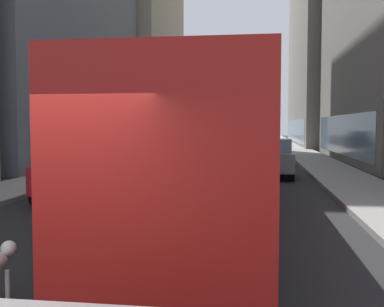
{
  "coord_description": "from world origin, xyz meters",
  "views": [
    {
      "loc": [
        2.25,
        -3.24,
        2.18
      ],
      "look_at": [
        0.48,
        9.27,
        1.4
      ],
      "focal_mm": 42.93,
      "sensor_mm": 36.0,
      "label": 1
    }
  ],
  "objects_px": {
    "car_red_coupe": "(86,171)",
    "car_grey_wagon": "(270,157)",
    "car_black_suv": "(263,139)",
    "car_silver_sedan": "(176,147)",
    "transit_bus": "(209,143)"
  },
  "relations": [
    {
      "from": "car_red_coupe",
      "to": "car_black_suv",
      "type": "distance_m",
      "value": 33.11
    },
    {
      "from": "car_black_suv",
      "to": "car_red_coupe",
      "type": "bearing_deg",
      "value": -99.74
    },
    {
      "from": "car_black_suv",
      "to": "car_grey_wagon",
      "type": "bearing_deg",
      "value": -90.0
    },
    {
      "from": "car_red_coupe",
      "to": "transit_bus",
      "type": "bearing_deg",
      "value": -35.4
    },
    {
      "from": "car_red_coupe",
      "to": "car_grey_wagon",
      "type": "relative_size",
      "value": 1.01
    },
    {
      "from": "transit_bus",
      "to": "car_black_suv",
      "type": "distance_m",
      "value": 35.52
    },
    {
      "from": "car_red_coupe",
      "to": "car_black_suv",
      "type": "bearing_deg",
      "value": 80.26
    },
    {
      "from": "car_black_suv",
      "to": "car_silver_sedan",
      "type": "height_order",
      "value": "same"
    },
    {
      "from": "car_black_suv",
      "to": "car_grey_wagon",
      "type": "xyz_separation_m",
      "value": [
        -0.0,
        -26.12,
        -0.0
      ]
    },
    {
      "from": "car_red_coupe",
      "to": "car_grey_wagon",
      "type": "xyz_separation_m",
      "value": [
        5.6,
        6.51,
        0.0
      ]
    },
    {
      "from": "car_silver_sedan",
      "to": "car_red_coupe",
      "type": "bearing_deg",
      "value": -90.0
    },
    {
      "from": "transit_bus",
      "to": "car_silver_sedan",
      "type": "xyz_separation_m",
      "value": [
        -4.0,
        18.12,
        -0.95
      ]
    },
    {
      "from": "car_grey_wagon",
      "to": "car_silver_sedan",
      "type": "bearing_deg",
      "value": 122.58
    },
    {
      "from": "transit_bus",
      "to": "car_red_coupe",
      "type": "bearing_deg",
      "value": 144.6
    },
    {
      "from": "car_grey_wagon",
      "to": "car_black_suv",
      "type": "bearing_deg",
      "value": 90.0
    }
  ]
}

